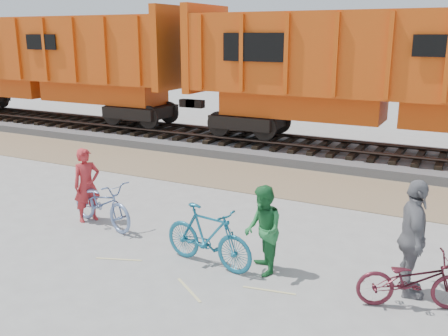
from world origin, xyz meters
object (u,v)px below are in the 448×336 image
at_px(hopper_car_center, 396,72).
at_px(person_woman, 413,239).
at_px(hopper_car_left, 47,60).
at_px(bicycle_maroon, 413,280).
at_px(bicycle_teal, 208,236).
at_px(person_solo, 87,185).
at_px(person_man, 263,230).
at_px(bicycle_blue, 102,203).

bearing_deg(hopper_car_center, person_woman, -78.47).
xyz_separation_m(hopper_car_left, bicycle_maroon, (16.86, -9.04, -2.55)).
distance_m(hopper_car_left, bicycle_teal, 16.39).
distance_m(bicycle_maroon, person_solo, 7.13).
relative_size(bicycle_maroon, person_man, 1.07).
xyz_separation_m(person_solo, person_man, (4.56, -0.57, -0.04)).
bearing_deg(bicycle_maroon, bicycle_teal, 71.30).
height_order(hopper_car_left, hopper_car_center, same).
distance_m(hopper_car_center, person_man, 9.32).
bearing_deg(hopper_car_left, bicycle_blue, -39.82).
bearing_deg(person_man, person_woman, 64.15).
bearing_deg(hopper_car_left, bicycle_maroon, -28.21).
xyz_separation_m(bicycle_maroon, person_solo, (-7.10, 0.59, 0.39)).
bearing_deg(hopper_car_center, person_man, -94.28).
bearing_deg(person_woman, hopper_car_left, 46.72).
distance_m(hopper_car_left, person_woman, 18.97).
xyz_separation_m(hopper_car_left, bicycle_teal, (13.32, -9.23, -2.43)).
relative_size(bicycle_blue, person_woman, 1.04).
height_order(bicycle_blue, bicycle_maroon, bicycle_blue).
height_order(hopper_car_center, bicycle_teal, hopper_car_center).
xyz_separation_m(bicycle_blue, bicycle_teal, (3.06, -0.67, 0.04)).
bearing_deg(bicycle_blue, person_woman, -75.76).
relative_size(hopper_car_left, hopper_car_center, 1.00).
xyz_separation_m(hopper_car_left, person_woman, (16.76, -8.64, -2.03)).
bearing_deg(bicycle_blue, person_solo, 93.71).
bearing_deg(person_man, hopper_car_left, -156.99).
bearing_deg(person_man, bicycle_blue, -131.40).
bearing_deg(bicycle_blue, hopper_car_center, -13.95).
bearing_deg(bicycle_maroon, person_solo, 63.60).
distance_m(bicycle_teal, person_woman, 3.51).
bearing_deg(hopper_car_left, hopper_car_center, 0.00).
xyz_separation_m(bicycle_blue, person_woman, (6.50, -0.09, 0.45)).
height_order(bicycle_teal, person_solo, person_solo).
relative_size(bicycle_teal, bicycle_maroon, 1.11).
relative_size(hopper_car_center, bicycle_teal, 7.32).
distance_m(bicycle_maroon, person_woman, 0.67).
relative_size(bicycle_blue, person_solo, 1.20).
relative_size(bicycle_blue, bicycle_teal, 1.06).
relative_size(bicycle_teal, person_solo, 1.13).
height_order(hopper_car_center, person_solo, hopper_car_center).
relative_size(hopper_car_center, bicycle_maroon, 8.14).
relative_size(bicycle_blue, person_man, 1.26).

